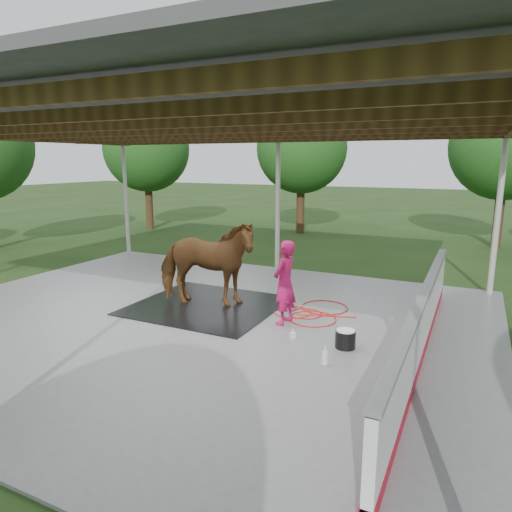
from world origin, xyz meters
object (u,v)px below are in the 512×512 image
at_px(dasher_board, 422,327).
at_px(handler, 285,283).
at_px(horse, 206,263).
at_px(wash_bucket, 345,339).

xyz_separation_m(dasher_board, handler, (-2.66, 0.55, 0.31)).
bearing_deg(horse, wash_bucket, -121.75).
distance_m(dasher_board, wash_bucket, 1.29).
bearing_deg(dasher_board, wash_bucket, -174.75).
height_order(handler, wash_bucket, handler).
distance_m(handler, wash_bucket, 1.72).
height_order(horse, wash_bucket, horse).
distance_m(horse, handler, 2.03).
relative_size(horse, wash_bucket, 6.47).
bearing_deg(handler, horse, -90.92).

